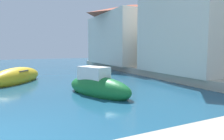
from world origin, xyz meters
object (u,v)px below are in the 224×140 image
at_px(waterfront_building_main, 201,17).
at_px(waterfront_building_annex, 130,34).
at_px(moored_boat_3, 98,86).
at_px(moored_boat_0, 17,77).

xyz_separation_m(waterfront_building_main, waterfront_building_annex, (0.00, 9.80, -0.53)).
xyz_separation_m(moored_boat_3, waterfront_building_main, (8.54, 1.77, 4.01)).
distance_m(moored_boat_0, moored_boat_3, 6.29).
distance_m(moored_boat_3, waterfront_building_annex, 14.80).
distance_m(waterfront_building_main, waterfront_building_annex, 9.82).
bearing_deg(waterfront_building_main, moored_boat_0, 163.60).
bearing_deg(moored_boat_3, waterfront_building_main, 79.71).
bearing_deg(waterfront_building_annex, moored_boat_0, -152.26).
height_order(moored_boat_0, waterfront_building_main, waterfront_building_main).
bearing_deg(moored_boat_3, moored_boat_0, -169.22).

